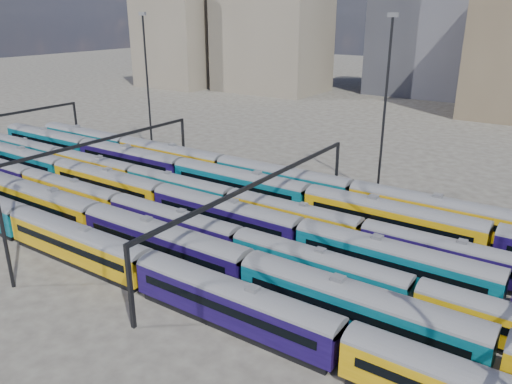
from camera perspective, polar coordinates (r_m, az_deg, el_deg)
The scene contains 12 objects.
ground at distance 64.65m, azimuth -6.82°, elevation -3.68°, with size 500.00×500.00×0.00m, color #3E3A34.
rake_0 at distance 49.67m, azimuth -12.44°, elevation -8.30°, with size 123.66×3.02×5.08m.
rake_1 at distance 62.02m, azimuth -17.87°, elevation -2.75°, with size 131.73×3.21×5.42m.
rake_2 at distance 73.63m, azimuth -20.41°, elevation 0.22°, with size 133.36×2.79×4.68m.
rake_3 at distance 67.47m, azimuth -10.78°, elevation -0.36°, with size 126.48×3.08×5.20m.
rake_4 at distance 78.30m, azimuth -13.87°, elevation 2.01°, with size 111.01×2.71×4.55m.
rake_5 at distance 65.54m, azimuth 6.01°, elevation -0.58°, with size 133.74×3.26×5.50m.
rake_6 at distance 68.27m, azimuth 10.86°, elevation -0.02°, with size 131.68×3.21×5.42m.
gantry_1 at distance 76.46m, azimuth -18.53°, elevation 4.56°, with size 0.35×40.35×8.03m.
gantry_2 at distance 56.47m, azimuth 0.63°, elevation 0.32°, with size 0.35×40.35×8.03m.
mast_1 at distance 96.67m, azimuth -12.34°, elevation 12.54°, with size 1.40×0.50×25.60m.
mast_3 at distance 73.52m, azimuth 14.58°, elevation 10.11°, with size 1.40×0.50×25.60m.
Camera 1 is at (39.28, -44.37, 25.85)m, focal length 35.00 mm.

